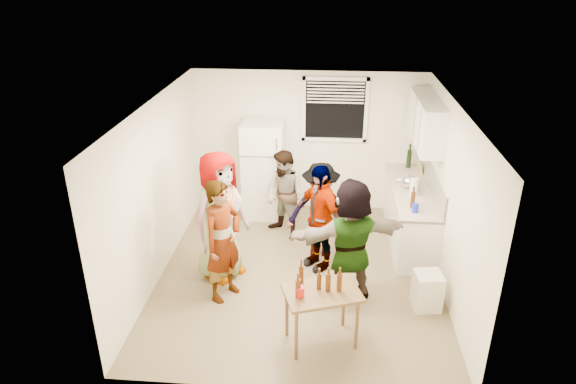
# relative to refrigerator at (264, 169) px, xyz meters

# --- Properties ---
(room) EXTENTS (4.00, 4.50, 2.50)m
(room) POSITION_rel_refrigerator_xyz_m (0.75, -1.88, -0.85)
(room) COLOR white
(room) RESTS_ON ground
(window) EXTENTS (1.12, 0.10, 1.06)m
(window) POSITION_rel_refrigerator_xyz_m (1.20, 0.33, 1.00)
(window) COLOR white
(window) RESTS_ON room
(refrigerator) EXTENTS (0.70, 0.70, 1.70)m
(refrigerator) POSITION_rel_refrigerator_xyz_m (0.00, 0.00, 0.00)
(refrigerator) COLOR white
(refrigerator) RESTS_ON ground
(counter_lower) EXTENTS (0.60, 2.20, 0.86)m
(counter_lower) POSITION_rel_refrigerator_xyz_m (2.45, -0.73, -0.42)
(counter_lower) COLOR white
(counter_lower) RESTS_ON ground
(countertop) EXTENTS (0.64, 2.22, 0.04)m
(countertop) POSITION_rel_refrigerator_xyz_m (2.45, -0.73, 0.03)
(countertop) COLOR beige
(countertop) RESTS_ON counter_lower
(backsplash) EXTENTS (0.03, 2.20, 0.36)m
(backsplash) POSITION_rel_refrigerator_xyz_m (2.74, -0.73, 0.23)
(backsplash) COLOR beige
(backsplash) RESTS_ON countertop
(upper_cabinets) EXTENTS (0.34, 1.60, 0.70)m
(upper_cabinets) POSITION_rel_refrigerator_xyz_m (2.58, -0.53, 1.10)
(upper_cabinets) COLOR white
(upper_cabinets) RESTS_ON room
(kettle) EXTENTS (0.34, 0.31, 0.22)m
(kettle) POSITION_rel_refrigerator_xyz_m (2.40, -0.69, 0.05)
(kettle) COLOR silver
(kettle) RESTS_ON countertop
(paper_towel) EXTENTS (0.12, 0.12, 0.27)m
(paper_towel) POSITION_rel_refrigerator_xyz_m (2.43, -0.95, 0.05)
(paper_towel) COLOR white
(paper_towel) RESTS_ON countertop
(wine_bottle) EXTENTS (0.08, 0.08, 0.31)m
(wine_bottle) POSITION_rel_refrigerator_xyz_m (2.50, 0.18, 0.05)
(wine_bottle) COLOR black
(wine_bottle) RESTS_ON countertop
(beer_bottle_counter) EXTENTS (0.06, 0.06, 0.25)m
(beer_bottle_counter) POSITION_rel_refrigerator_xyz_m (2.35, -1.42, 0.05)
(beer_bottle_counter) COLOR #47230C
(beer_bottle_counter) RESTS_ON countertop
(blue_cup) EXTENTS (0.09, 0.09, 0.13)m
(blue_cup) POSITION_rel_refrigerator_xyz_m (2.37, -1.55, 0.05)
(blue_cup) COLOR #1625C9
(blue_cup) RESTS_ON countertop
(picture_frame) EXTENTS (0.02, 0.19, 0.16)m
(picture_frame) POSITION_rel_refrigerator_xyz_m (2.67, -0.05, 0.13)
(picture_frame) COLOR gold
(picture_frame) RESTS_ON countertop
(trash_bin) EXTENTS (0.38, 0.38, 0.50)m
(trash_bin) POSITION_rel_refrigerator_xyz_m (2.46, -2.54, -0.60)
(trash_bin) COLOR silver
(trash_bin) RESTS_ON ground
(serving_table) EXTENTS (1.00, 0.82, 0.72)m
(serving_table) POSITION_rel_refrigerator_xyz_m (1.10, -3.33, -0.85)
(serving_table) COLOR brown
(serving_table) RESTS_ON ground
(beer_bottle_table) EXTENTS (0.05, 0.05, 0.21)m
(beer_bottle_table) POSITION_rel_refrigerator_xyz_m (1.06, -3.29, -0.13)
(beer_bottle_table) COLOR #47230C
(beer_bottle_table) RESTS_ON serving_table
(red_cup) EXTENTS (0.10, 0.10, 0.13)m
(red_cup) POSITION_rel_refrigerator_xyz_m (0.85, -3.45, -0.13)
(red_cup) COLOR red
(red_cup) RESTS_ON serving_table
(guest_grey) EXTENTS (2.07, 1.82, 0.60)m
(guest_grey) POSITION_rel_refrigerator_xyz_m (-0.36, -1.98, -0.85)
(guest_grey) COLOR #999999
(guest_grey) RESTS_ON ground
(guest_stripe) EXTENTS (1.77, 1.40, 0.41)m
(guest_stripe) POSITION_rel_refrigerator_xyz_m (-0.22, -2.50, -0.85)
(guest_stripe) COLOR #141933
(guest_stripe) RESTS_ON ground
(guest_back_left) EXTENTS (1.46, 1.58, 0.55)m
(guest_back_left) POSITION_rel_refrigerator_xyz_m (0.44, -0.74, -0.85)
(guest_back_left) COLOR brown
(guest_back_left) RESTS_ON ground
(guest_back_right) EXTENTS (1.09, 1.58, 0.56)m
(guest_back_right) POSITION_rel_refrigerator_xyz_m (1.02, -1.33, -0.85)
(guest_back_right) COLOR #424348
(guest_back_right) RESTS_ON ground
(guest_black) EXTENTS (1.85, 1.75, 0.39)m
(guest_black) POSITION_rel_refrigerator_xyz_m (1.02, -1.65, -0.85)
(guest_black) COLOR black
(guest_black) RESTS_ON ground
(guest_orange) EXTENTS (2.03, 2.11, 0.50)m
(guest_orange) POSITION_rel_refrigerator_xyz_m (1.44, -2.37, -0.85)
(guest_orange) COLOR #DC964D
(guest_orange) RESTS_ON ground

